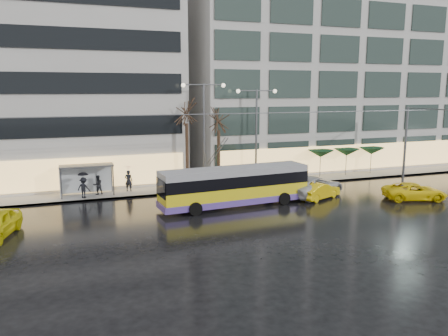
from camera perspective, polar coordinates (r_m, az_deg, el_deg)
name	(u,v)px	position (r m, az deg, el deg)	size (l,w,h in m)	color
ground	(223,224)	(28.67, -0.11, -7.30)	(140.00, 140.00, 0.00)	black
sidewalk	(195,180)	(42.18, -3.84, -1.53)	(80.00, 10.00, 0.15)	gray
kerb	(210,191)	(37.55, -1.80, -2.98)	(80.00, 0.10, 0.15)	slate
building_right	(324,54)	(53.02, 12.99, 14.28)	(32.00, 14.00, 25.00)	#ABA8A3
trolleybus	(235,187)	(32.62, 1.43, -2.54)	(11.57, 4.70, 5.30)	gold
catenary	(202,144)	(35.48, -2.83, 3.10)	(42.24, 5.12, 7.00)	#595B60
bus_shelter	(82,173)	(37.10, -18.08, -0.66)	(4.20, 1.60, 2.51)	#595B60
street_lamp_near	(204,120)	(38.33, -2.65, 6.24)	(3.96, 0.36, 9.03)	#595B60
street_lamp_far	(256,122)	(40.08, 4.25, 5.99)	(3.96, 0.36, 8.53)	#595B60
tree_a	(186,108)	(38.06, -4.93, 7.83)	(3.20, 3.20, 8.40)	black
tree_b	(219,115)	(39.14, -0.71, 6.93)	(3.20, 3.20, 7.70)	black
parasol_a	(321,154)	(43.86, 12.50, 1.84)	(2.50, 2.50, 2.65)	#595B60
parasol_b	(347,152)	(45.51, 15.72, 2.00)	(2.50, 2.50, 2.65)	#595B60
parasol_c	(371,151)	(47.29, 18.70, 2.14)	(2.50, 2.50, 2.65)	#595B60
taxi_b	(319,191)	(35.72, 12.29, -2.92)	(1.41, 4.06, 1.34)	yellow
taxi_c	(415,191)	(37.81, 23.64, -2.82)	(2.23, 4.84, 1.35)	yellow
sedan_silver	(313,186)	(36.70, 11.57, -2.30)	(2.71, 5.89, 1.64)	silver
pedestrian_a	(128,175)	(37.62, -12.39, -0.85)	(1.26, 1.27, 2.19)	black
pedestrian_b	(98,185)	(37.21, -16.16, -2.13)	(0.91, 0.79, 1.59)	black
pedestrian_c	(84,184)	(36.21, -17.87, -2.04)	(1.24, 1.13, 2.11)	black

